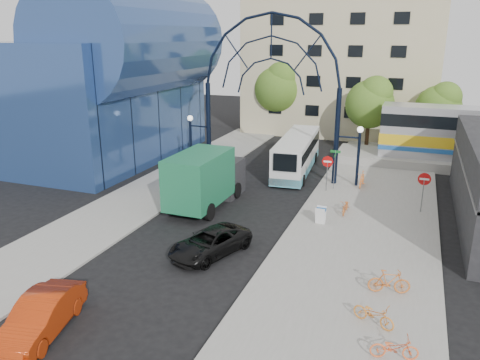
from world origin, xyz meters
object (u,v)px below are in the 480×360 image
at_px(tree_north_a, 371,102).
at_px(bike_far_c, 394,348).
at_px(gateway_arch, 271,63).
at_px(do_not_enter_sign, 424,183).
at_px(tree_north_b, 279,86).
at_px(red_sedan, 41,316).
at_px(street_name_sign, 335,161).
at_px(black_suv, 210,243).
at_px(sandwich_board, 321,213).
at_px(bike_far_b, 389,282).
at_px(bike_far_a, 374,314).
at_px(green_truck, 206,178).
at_px(city_bus, 297,153).
at_px(stop_sign, 327,165).
at_px(tree_north_c, 440,105).
at_px(bike_near_a, 346,206).
at_px(bike_near_b, 362,179).

xyz_separation_m(tree_north_a, bike_far_c, (4.12, -30.78, -4.06)).
bearing_deg(gateway_arch, do_not_enter_sign, -19.99).
xyz_separation_m(tree_north_b, red_sedan, (1.96, -37.69, -4.54)).
bearing_deg(street_name_sign, black_suv, -108.08).
bearing_deg(do_not_enter_sign, sandwich_board, -143.32).
bearing_deg(do_not_enter_sign, bike_far_b, -96.55).
relative_size(tree_north_b, bike_far_a, 4.78).
bearing_deg(do_not_enter_sign, green_truck, -165.77).
relative_size(black_suv, red_sedan, 1.04).
xyz_separation_m(green_truck, bike_far_a, (11.33, -9.82, -1.25)).
xyz_separation_m(bike_far_a, bike_far_b, (0.38, 2.54, 0.09)).
height_order(sandwich_board, bike_far_a, sandwich_board).
relative_size(bike_far_b, bike_far_c, 1.09).
height_order(tree_north_b, red_sedan, tree_north_b).
bearing_deg(sandwich_board, city_bus, 111.03).
height_order(stop_sign, tree_north_c, tree_north_c).
relative_size(street_name_sign, sandwich_board, 2.83).
xyz_separation_m(bike_near_a, bike_far_a, (2.70, -11.24, 0.01)).
distance_m(do_not_enter_sign, bike_near_b, 5.72).
xyz_separation_m(street_name_sign, bike_near_b, (1.79, 1.26, -1.47)).
bearing_deg(tree_north_b, do_not_enter_sign, -53.26).
height_order(tree_north_a, bike_near_b, tree_north_a).
bearing_deg(bike_far_c, bike_near_a, 2.41).
xyz_separation_m(red_sedan, bike_far_c, (12.15, 2.91, -0.18)).
bearing_deg(tree_north_a, sandwich_board, -91.50).
height_order(do_not_enter_sign, tree_north_a, tree_north_a).
bearing_deg(tree_north_a, street_name_sign, -93.96).
bearing_deg(street_name_sign, bike_near_b, 35.17).
bearing_deg(bike_far_b, tree_north_c, -17.86).
height_order(tree_north_b, bike_far_c, tree_north_b).
height_order(tree_north_b, city_bus, tree_north_b).
xyz_separation_m(stop_sign, city_bus, (-3.25, 4.52, -0.52)).
height_order(do_not_enter_sign, red_sedan, do_not_enter_sign).
distance_m(tree_north_a, bike_near_a, 18.25).
bearing_deg(street_name_sign, tree_north_c, 65.69).
bearing_deg(stop_sign, red_sedan, -108.77).
bearing_deg(bike_near_a, tree_north_b, 116.97).
xyz_separation_m(stop_sign, tree_north_a, (1.32, 13.93, 2.61)).
xyz_separation_m(sandwich_board, bike_far_c, (4.64, -10.83, -0.20)).
bearing_deg(tree_north_c, do_not_enter_sign, -93.58).
bearing_deg(tree_north_b, bike_near_b, -55.92).
height_order(street_name_sign, tree_north_b, tree_north_b).
height_order(gateway_arch, tree_north_a, gateway_arch).
bearing_deg(bike_far_c, sandwich_board, 10.38).
xyz_separation_m(red_sedan, bike_near_b, (8.91, 21.63, -0.06)).
bearing_deg(street_name_sign, sandwich_board, -86.54).
height_order(stop_sign, city_bus, city_bus).
xyz_separation_m(city_bus, red_sedan, (-3.46, -24.29, -0.75)).
distance_m(do_not_enter_sign, black_suv, 13.84).
distance_m(red_sedan, bike_near_a, 18.10).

